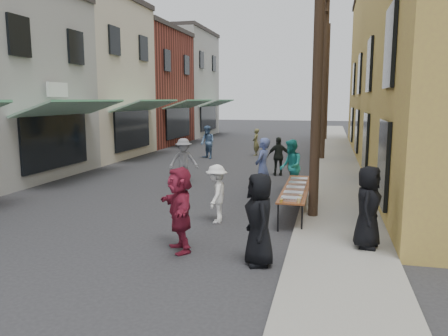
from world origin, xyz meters
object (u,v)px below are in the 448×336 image
at_px(serving_table, 296,189).
at_px(guest_front_a, 259,219).
at_px(guest_front_c, 291,167).
at_px(server, 368,207).
at_px(utility_pole_far, 327,83).
at_px(utility_pole_near, 318,49).
at_px(utility_pole_mid, 325,75).
at_px(catering_tray_sausage, 291,199).

height_order(serving_table, guest_front_a, guest_front_a).
height_order(serving_table, guest_front_c, guest_front_c).
relative_size(guest_front_a, server, 1.04).
xyz_separation_m(utility_pole_far, server, (1.21, -26.38, -3.52)).
xyz_separation_m(utility_pole_far, guest_front_a, (-0.90, -27.64, -3.59)).
bearing_deg(guest_front_a, serving_table, 150.47).
xyz_separation_m(serving_table, guest_front_c, (-0.40, 2.66, 0.22)).
bearing_deg(utility_pole_near, guest_front_a, -103.89).
bearing_deg(utility_pole_far, guest_front_a, -91.86).
bearing_deg(utility_pole_near, serving_table, 135.21).
xyz_separation_m(utility_pole_near, utility_pole_mid, (0.00, 12.00, 0.00)).
distance_m(catering_tray_sausage, server, 2.11).
height_order(utility_pole_near, guest_front_c, utility_pole_near).
bearing_deg(utility_pole_mid, utility_pole_near, -90.00).
height_order(utility_pole_near, utility_pole_mid, same).
distance_m(utility_pole_near, server, 4.42).
bearing_deg(serving_table, server, -59.26).
bearing_deg(server, utility_pole_near, 40.43).
distance_m(utility_pole_mid, guest_front_c, 9.58).
distance_m(serving_table, guest_front_a, 4.16).
height_order(utility_pole_near, server, utility_pole_near).
height_order(serving_table, server, server).
height_order(guest_front_a, guest_front_c, guest_front_c).
relative_size(utility_pole_near, catering_tray_sausage, 18.00).
xyz_separation_m(utility_pole_near, guest_front_a, (-0.90, -3.64, -3.59)).
bearing_deg(server, utility_pole_mid, 18.28).
xyz_separation_m(catering_tray_sausage, guest_front_a, (-0.40, -2.49, 0.12)).
bearing_deg(serving_table, utility_pole_near, -44.79).
height_order(serving_table, catering_tray_sausage, catering_tray_sausage).
distance_m(utility_pole_near, guest_front_c, 4.85).
distance_m(guest_front_c, server, 5.93).
bearing_deg(catering_tray_sausage, server, -35.61).
relative_size(utility_pole_mid, serving_table, 2.25).
xyz_separation_m(utility_pole_mid, guest_front_c, (-0.90, -8.84, -3.56)).
bearing_deg(utility_pole_mid, guest_front_c, -95.81).
xyz_separation_m(utility_pole_near, catering_tray_sausage, (-0.50, -1.15, -3.71)).
bearing_deg(guest_front_a, guest_front_c, 156.00).
bearing_deg(guest_front_c, guest_front_a, -12.27).
relative_size(guest_front_a, guest_front_c, 0.98).
distance_m(utility_pole_far, guest_front_a, 27.89).
xyz_separation_m(utility_pole_mid, guest_front_a, (-0.90, -15.64, -3.59)).
bearing_deg(server, serving_table, 44.21).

